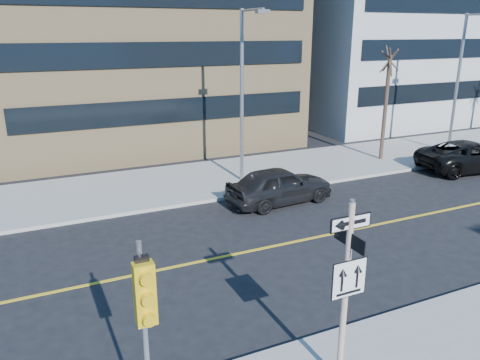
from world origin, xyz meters
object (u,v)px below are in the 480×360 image
streetlight_b (462,75)px  sign_pole (346,284)px  parked_car_c (471,156)px  street_tree_west (390,63)px  parked_car_a (279,185)px  traffic_signal (146,311)px  streetlight_a (244,86)px

streetlight_b → sign_pole: bearing=-143.6°
sign_pole → parked_car_c: size_ratio=0.70×
parked_car_c → street_tree_west: bearing=49.8°
parked_car_a → streetlight_b: 14.60m
traffic_signal → street_tree_west: street_tree_west is taller
streetlight_a → streetlight_b: size_ratio=1.00×
streetlight_b → street_tree_west: 5.09m
streetlight_a → parked_car_a: bearing=-84.8°
sign_pole → street_tree_west: street_tree_west is taller
parked_car_c → street_tree_west: size_ratio=0.91×
sign_pole → parked_car_a: sign_pole is taller
streetlight_b → street_tree_west: size_ratio=1.26×
parked_car_c → sign_pole: bearing=131.1°
traffic_signal → sign_pole: bearing=2.1°
parked_car_a → parked_car_c: bearing=-94.3°
sign_pole → streetlight_a: streetlight_a is taller
parked_car_a → streetlight_b: bearing=-82.2°
streetlight_b → street_tree_west: streetlight_b is taller
streetlight_a → streetlight_b: 14.00m
streetlight_a → traffic_signal: bearing=-120.8°
traffic_signal → parked_car_c: (20.08, 10.46, -2.23)m
parked_car_a → street_tree_west: bearing=-72.3°
parked_car_a → streetlight_a: (-0.28, 3.05, 3.94)m
sign_pole → traffic_signal: bearing=-177.9°
sign_pole → street_tree_west: 19.22m
parked_car_a → traffic_signal: bearing=136.7°
parked_car_a → parked_car_c: 11.80m
sign_pole → parked_car_a: 11.20m
parked_car_a → streetlight_b: streetlight_b is taller
sign_pole → parked_car_a: (4.28, 10.23, -1.62)m
streetlight_a → street_tree_west: streetlight_a is taller
streetlight_a → sign_pole: bearing=-106.8°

